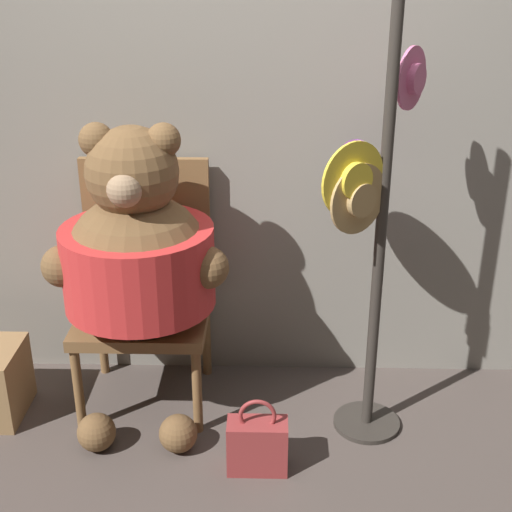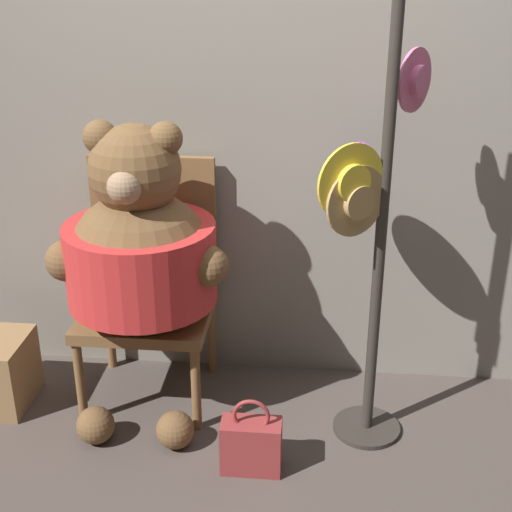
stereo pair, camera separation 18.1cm
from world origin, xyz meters
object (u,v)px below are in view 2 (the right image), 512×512
at_px(chair, 150,279).
at_px(handbag_on_ground, 251,444).
at_px(teddy_bear, 140,254).
at_px(hat_display_rack, 371,221).

xyz_separation_m(chair, handbag_on_ground, (0.50, -0.55, -0.42)).
bearing_deg(handbag_on_ground, teddy_bear, 142.64).
bearing_deg(teddy_bear, hat_display_rack, -4.25).
relative_size(teddy_bear, hat_display_rack, 0.72).
height_order(teddy_bear, hat_display_rack, hat_display_rack).
relative_size(chair, handbag_on_ground, 3.28).
height_order(chair, hat_display_rack, hat_display_rack).
relative_size(chair, teddy_bear, 0.83).
bearing_deg(hat_display_rack, teddy_bear, 175.75).
distance_m(chair, teddy_bear, 0.27).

